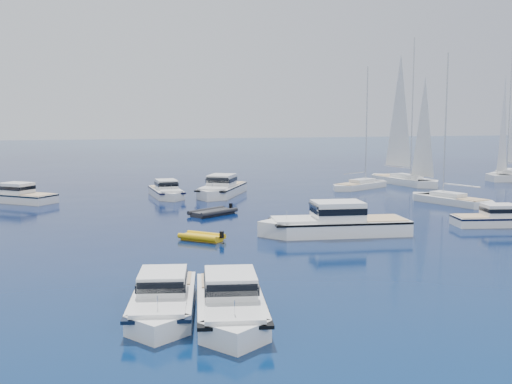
% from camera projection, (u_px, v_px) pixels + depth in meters
% --- Properties ---
extents(ground, '(400.00, 400.00, 0.00)m').
position_uv_depth(ground, '(357.00, 311.00, 26.98)').
color(ground, navy).
rests_on(ground, ground).
extents(motor_cruiser_near, '(4.32, 9.42, 2.38)m').
position_uv_depth(motor_cruiser_near, '(231.00, 318.00, 26.07)').
color(motor_cruiser_near, silver).
rests_on(motor_cruiser_near, ground).
extents(motor_cruiser_left, '(4.24, 8.88, 2.24)m').
position_uv_depth(motor_cruiser_left, '(163.00, 313.00, 26.70)').
color(motor_cruiser_left, white).
rests_on(motor_cruiser_left, ground).
extents(motor_cruiser_centre, '(11.70, 4.78, 2.98)m').
position_uv_depth(motor_cruiser_centre, '(334.00, 234.00, 44.23)').
color(motor_cruiser_centre, white).
rests_on(motor_cruiser_centre, ground).
extents(motor_cruiser_far_r, '(8.25, 3.89, 2.08)m').
position_uv_depth(motor_cruiser_far_r, '(501.00, 225.00, 47.82)').
color(motor_cruiser_far_r, silver).
rests_on(motor_cruiser_far_r, ground).
extents(motor_cruiser_far_l, '(8.82, 7.96, 2.40)m').
position_uv_depth(motor_cruiser_far_l, '(16.00, 202.00, 60.79)').
color(motor_cruiser_far_l, white).
rests_on(motor_cruiser_far_l, ground).
extents(motor_cruiser_distant, '(7.85, 10.85, 2.78)m').
position_uv_depth(motor_cruiser_distant, '(221.00, 195.00, 65.74)').
color(motor_cruiser_distant, silver).
rests_on(motor_cruiser_distant, ground).
extents(motor_cruiser_horizon, '(3.07, 8.70, 2.25)m').
position_uv_depth(motor_cruiser_horizon, '(167.00, 197.00, 64.57)').
color(motor_cruiser_horizon, silver).
rests_on(motor_cruiser_horizon, ground).
extents(sailboat_mid_r, '(5.63, 10.27, 14.65)m').
position_uv_depth(sailboat_mid_r, '(451.00, 204.00, 59.52)').
color(sailboat_mid_r, silver).
rests_on(sailboat_mid_r, ground).
extents(sailboat_centre, '(9.71, 6.98, 14.29)m').
position_uv_depth(sailboat_centre, '(360.00, 188.00, 72.09)').
color(sailboat_centre, silver).
rests_on(sailboat_centre, ground).
extents(sailboat_sails_r, '(5.50, 12.61, 17.97)m').
position_uv_depth(sailboat_sails_r, '(403.00, 184.00, 76.69)').
color(sailboat_sails_r, white).
rests_on(sailboat_sails_r, ground).
extents(sailboat_sails_far, '(12.52, 10.58, 19.25)m').
position_uv_depth(sailboat_sails_far, '(509.00, 178.00, 83.29)').
color(sailboat_sails_far, silver).
rests_on(sailboat_sails_far, ground).
extents(tender_yellow, '(3.45, 3.39, 0.95)m').
position_uv_depth(tender_yellow, '(202.00, 240.00, 42.18)').
color(tender_yellow, '#E4AC0D').
rests_on(tender_yellow, ground).
extents(tender_grey_far, '(4.92, 4.33, 0.95)m').
position_uv_depth(tender_grey_far, '(213.00, 215.00, 53.01)').
color(tender_grey_far, black).
rests_on(tender_grey_far, ground).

